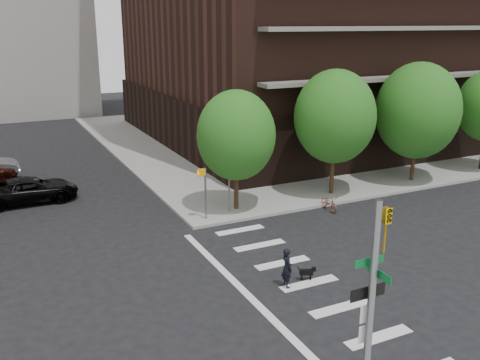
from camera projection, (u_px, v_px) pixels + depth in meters
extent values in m
plane|color=black|center=(238.00, 301.00, 19.01)|extent=(120.00, 120.00, 0.00)
cube|color=gray|center=(330.00, 132.00, 47.84)|extent=(39.00, 33.00, 0.15)
cube|color=silver|center=(379.00, 337.00, 16.82)|extent=(2.40, 0.50, 0.01)
cube|color=silver|center=(341.00, 308.00, 18.54)|extent=(2.40, 0.50, 0.01)
cube|color=silver|center=(309.00, 283.00, 20.26)|extent=(2.40, 0.50, 0.01)
cube|color=silver|center=(282.00, 263.00, 21.99)|extent=(2.40, 0.50, 0.01)
cube|color=silver|center=(260.00, 245.00, 23.71)|extent=(2.40, 0.50, 0.01)
cube|color=silver|center=(240.00, 230.00, 25.44)|extent=(2.40, 0.50, 0.01)
cube|color=silver|center=(250.00, 298.00, 19.22)|extent=(0.30, 13.00, 0.01)
cube|color=black|center=(304.00, 110.00, 46.63)|extent=(25.50, 25.50, 4.00)
cylinder|color=#301E11|center=(236.00, 187.00, 27.64)|extent=(0.24, 0.24, 2.30)
sphere|color=#235B19|center=(236.00, 135.00, 26.86)|extent=(4.00, 4.00, 4.00)
cylinder|color=#301E11|center=(332.00, 171.00, 30.11)|extent=(0.24, 0.24, 2.60)
sphere|color=#235B19|center=(335.00, 117.00, 29.23)|extent=(4.50, 4.50, 4.50)
cylinder|color=#301E11|center=(413.00, 162.00, 32.67)|extent=(0.24, 0.24, 2.30)
sphere|color=#235B19|center=(418.00, 111.00, 31.78)|extent=(5.00, 5.00, 5.00)
cylinder|color=slate|center=(369.00, 333.00, 11.44)|extent=(0.16, 0.16, 6.00)
imported|color=gold|center=(386.00, 231.00, 10.89)|extent=(0.16, 0.20, 1.00)
cube|color=#0A5926|center=(369.00, 262.00, 11.11)|extent=(0.75, 0.02, 0.18)
cube|color=#0A5926|center=(379.00, 274.00, 11.11)|extent=(0.02, 0.75, 0.18)
cube|color=black|center=(368.00, 292.00, 11.28)|extent=(0.90, 0.02, 0.28)
cube|color=silver|center=(366.00, 313.00, 11.43)|extent=(0.32, 0.02, 0.42)
cube|color=silver|center=(365.00, 334.00, 11.57)|extent=(0.32, 0.02, 0.42)
cylinder|color=slate|center=(206.00, 194.00, 26.16)|extent=(0.10, 0.10, 2.60)
cube|color=gold|center=(201.00, 173.00, 25.76)|extent=(0.32, 0.25, 0.32)
cylinder|color=slate|center=(229.00, 191.00, 27.27)|extent=(0.08, 0.08, 2.20)
cube|color=gold|center=(230.00, 174.00, 26.89)|extent=(0.64, 0.02, 0.64)
imported|color=black|center=(31.00, 190.00, 29.21)|extent=(2.35, 5.01, 1.39)
imported|color=brown|center=(329.00, 203.00, 28.04)|extent=(0.68, 1.60, 0.82)
imported|color=black|center=(287.00, 268.00, 19.80)|extent=(0.59, 0.41, 1.56)
cube|color=black|center=(306.00, 272.00, 20.46)|extent=(0.54, 0.36, 0.20)
cube|color=black|center=(314.00, 269.00, 20.44)|extent=(0.19, 0.17, 0.15)
cylinder|color=black|center=(309.00, 276.00, 20.63)|extent=(0.05, 0.05, 0.22)
cylinder|color=black|center=(303.00, 279.00, 20.42)|extent=(0.05, 0.05, 0.22)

